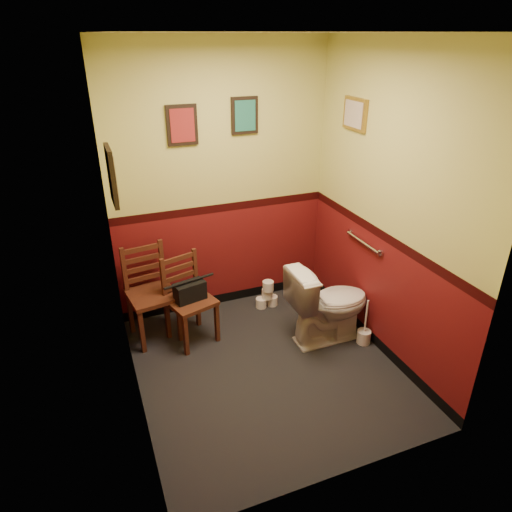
{
  "coord_description": "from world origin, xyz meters",
  "views": [
    {
      "loc": [
        -1.26,
        -2.97,
        2.7
      ],
      "look_at": [
        0.0,
        0.25,
        1.0
      ],
      "focal_mm": 32.0,
      "sensor_mm": 36.0,
      "label": 1
    }
  ],
  "objects": [
    {
      "name": "floor",
      "position": [
        0.0,
        0.0,
        0.0
      ],
      "size": [
        2.2,
        2.4,
        0.0
      ],
      "primitive_type": "cube",
      "color": "black",
      "rests_on": "ground"
    },
    {
      "name": "ceiling",
      "position": [
        0.0,
        0.0,
        2.7
      ],
      "size": [
        2.2,
        2.4,
        0.0
      ],
      "primitive_type": "cube",
      "rotation": [
        3.14,
        0.0,
        0.0
      ],
      "color": "silver",
      "rests_on": "ground"
    },
    {
      "name": "wall_back",
      "position": [
        0.0,
        1.2,
        1.35
      ],
      "size": [
        2.2,
        0.0,
        2.7
      ],
      "primitive_type": "cube",
      "rotation": [
        1.57,
        0.0,
        0.0
      ],
      "color": "#601112",
      "rests_on": "ground"
    },
    {
      "name": "wall_front",
      "position": [
        0.0,
        -1.2,
        1.35
      ],
      "size": [
        2.2,
        0.0,
        2.7
      ],
      "primitive_type": "cube",
      "rotation": [
        -1.57,
        0.0,
        0.0
      ],
      "color": "#601112",
      "rests_on": "ground"
    },
    {
      "name": "wall_left",
      "position": [
        -1.1,
        0.0,
        1.35
      ],
      "size": [
        0.0,
        2.4,
        2.7
      ],
      "primitive_type": "cube",
      "rotation": [
        1.57,
        0.0,
        1.57
      ],
      "color": "#601112",
      "rests_on": "ground"
    },
    {
      "name": "wall_right",
      "position": [
        1.1,
        0.0,
        1.35
      ],
      "size": [
        0.0,
        2.4,
        2.7
      ],
      "primitive_type": "cube",
      "rotation": [
        1.57,
        0.0,
        -1.57
      ],
      "color": "#601112",
      "rests_on": "ground"
    },
    {
      "name": "grab_bar",
      "position": [
        1.07,
        0.25,
        0.95
      ],
      "size": [
        0.05,
        0.56,
        0.06
      ],
      "color": "silver",
      "rests_on": "wall_right"
    },
    {
      "name": "framed_print_back_a",
      "position": [
        -0.35,
        1.18,
        1.95
      ],
      "size": [
        0.28,
        0.04,
        0.36
      ],
      "color": "black",
      "rests_on": "wall_back"
    },
    {
      "name": "framed_print_back_b",
      "position": [
        0.25,
        1.18,
        2.0
      ],
      "size": [
        0.26,
        0.04,
        0.34
      ],
      "color": "black",
      "rests_on": "wall_back"
    },
    {
      "name": "framed_print_left",
      "position": [
        -1.08,
        0.1,
        1.85
      ],
      "size": [
        0.04,
        0.3,
        0.38
      ],
      "color": "black",
      "rests_on": "wall_left"
    },
    {
      "name": "framed_print_right",
      "position": [
        1.08,
        0.6,
        2.05
      ],
      "size": [
        0.04,
        0.34,
        0.28
      ],
      "color": "olive",
      "rests_on": "wall_right"
    },
    {
      "name": "toilet",
      "position": [
        0.72,
        0.2,
        0.39
      ],
      "size": [
        0.79,
        0.44,
        0.78
      ],
      "primitive_type": "imported",
      "rotation": [
        0.0,
        0.0,
        1.57
      ],
      "color": "white",
      "rests_on": "floor"
    },
    {
      "name": "toilet_brush",
      "position": [
        1.02,
        -0.0,
        0.08
      ],
      "size": [
        0.13,
        0.13,
        0.47
      ],
      "color": "silver",
      "rests_on": "floor"
    },
    {
      "name": "chair_left",
      "position": [
        -0.83,
        0.88,
        0.46
      ],
      "size": [
        0.49,
        0.49,
        0.92
      ],
      "rotation": [
        0.0,
        0.0,
        0.15
      ],
      "color": "#4E2517",
      "rests_on": "floor"
    },
    {
      "name": "chair_right",
      "position": [
        -0.51,
        0.7,
        0.43
      ],
      "size": [
        0.5,
        0.5,
        0.86
      ],
      "rotation": [
        0.0,
        0.0,
        0.3
      ],
      "color": "#4E2517",
      "rests_on": "floor"
    },
    {
      "name": "handbag",
      "position": [
        -0.5,
        0.66,
        0.54
      ],
      "size": [
        0.31,
        0.21,
        0.21
      ],
      "rotation": [
        0.0,
        0.0,
        0.23
      ],
      "color": "black",
      "rests_on": "chair_right"
    },
    {
      "name": "tp_stack",
      "position": [
        0.4,
        0.94,
        0.13
      ],
      "size": [
        0.25,
        0.15,
        0.32
      ],
      "color": "silver",
      "rests_on": "floor"
    }
  ]
}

